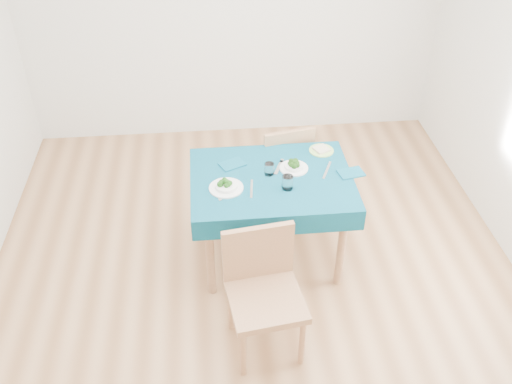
{
  "coord_description": "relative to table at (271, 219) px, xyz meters",
  "views": [
    {
      "loc": [
        -0.29,
        -2.99,
        3.11
      ],
      "look_at": [
        0.0,
        0.0,
        0.85
      ],
      "focal_mm": 40.0,
      "sensor_mm": 36.0,
      "label": 1
    }
  ],
  "objects": [
    {
      "name": "chair_near",
      "position": [
        -0.13,
        -0.84,
        0.2
      ],
      "size": [
        0.52,
        0.56,
        1.15
      ],
      "primitive_type": "cube",
      "rotation": [
        0.0,
        0.0,
        0.14
      ],
      "color": "#996B48",
      "rests_on": "ground"
    },
    {
      "name": "side_plate",
      "position": [
        0.42,
        0.31,
        0.38
      ],
      "size": [
        0.19,
        0.19,
        0.01
      ],
      "primitive_type": "cylinder",
      "color": "#A3D266",
      "rests_on": "table"
    },
    {
      "name": "tumbler_side",
      "position": [
        0.09,
        -0.13,
        0.43
      ],
      "size": [
        0.08,
        0.08,
        0.1
      ],
      "primitive_type": "cylinder",
      "color": "white",
      "rests_on": "table"
    },
    {
      "name": "napkin_far",
      "position": [
        0.57,
        -0.0,
        0.38
      ],
      "size": [
        0.2,
        0.16,
        0.01
      ],
      "primitive_type": "cube",
      "rotation": [
        0.0,
        0.0,
        0.2
      ],
      "color": "#0B4C62",
      "rests_on": "table"
    },
    {
      "name": "room_shell",
      "position": [
        -0.14,
        -0.28,
        0.97
      ],
      "size": [
        4.02,
        4.52,
        2.73
      ],
      "color": "#96653E",
      "rests_on": "ground"
    },
    {
      "name": "tumbler_center",
      "position": [
        -0.01,
        0.05,
        0.42
      ],
      "size": [
        0.07,
        0.07,
        0.09
      ],
      "primitive_type": "cylinder",
      "color": "white",
      "rests_on": "table"
    },
    {
      "name": "bowl_far",
      "position": [
        0.17,
        0.1,
        0.41
      ],
      "size": [
        0.21,
        0.21,
        0.06
      ],
      "primitive_type": null,
      "color": "white",
      "rests_on": "table"
    },
    {
      "name": "fork_near",
      "position": [
        -0.4,
        -0.15,
        0.38
      ],
      "size": [
        0.07,
        0.17,
        0.0
      ],
      "primitive_type": "cube",
      "rotation": [
        0.0,
        0.0,
        0.32
      ],
      "color": "silver",
      "rests_on": "table"
    },
    {
      "name": "bread_slice",
      "position": [
        0.42,
        0.31,
        0.4
      ],
      "size": [
        0.14,
        0.14,
        0.02
      ],
      "primitive_type": "cube",
      "rotation": [
        0.0,
        0.0,
        0.45
      ],
      "color": "beige",
      "rests_on": "side_plate"
    },
    {
      "name": "fork_far",
      "position": [
        0.07,
        0.12,
        0.38
      ],
      "size": [
        0.1,
        0.18,
        0.0
      ],
      "primitive_type": "cube",
      "rotation": [
        0.0,
        0.0,
        -0.39
      ],
      "color": "silver",
      "rests_on": "table"
    },
    {
      "name": "chair_far",
      "position": [
        0.16,
        0.65,
        0.14
      ],
      "size": [
        0.49,
        0.52,
        1.03
      ],
      "primitive_type": "cube",
      "rotation": [
        0.0,
        0.0,
        3.34
      ],
      "color": "#996B48",
      "rests_on": "ground"
    },
    {
      "name": "table",
      "position": [
        0.0,
        0.0,
        0.0
      ],
      "size": [
        1.14,
        0.87,
        0.76
      ],
      "primitive_type": "cube",
      "color": "#084359",
      "rests_on": "ground"
    },
    {
      "name": "napkin_near",
      "position": [
        -0.27,
        0.19,
        0.38
      ],
      "size": [
        0.21,
        0.19,
        0.01
      ],
      "primitive_type": "cube",
      "rotation": [
        0.0,
        0.0,
        0.45
      ],
      "color": "#0B4C62",
      "rests_on": "table"
    },
    {
      "name": "knife_near",
      "position": [
        -0.15,
        -0.12,
        0.38
      ],
      "size": [
        0.04,
        0.21,
        0.0
      ],
      "primitive_type": "cube",
      "rotation": [
        0.0,
        0.0,
        -0.12
      ],
      "color": "silver",
      "rests_on": "table"
    },
    {
      "name": "bowl_near",
      "position": [
        -0.33,
        -0.1,
        0.42
      ],
      "size": [
        0.24,
        0.24,
        0.07
      ],
      "primitive_type": null,
      "color": "white",
      "rests_on": "table"
    },
    {
      "name": "knife_far",
      "position": [
        0.41,
        0.05,
        0.38
      ],
      "size": [
        0.11,
        0.22,
        0.0
      ],
      "primitive_type": "cube",
      "rotation": [
        0.0,
        0.0,
        -0.42
      ],
      "color": "silver",
      "rests_on": "table"
    }
  ]
}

